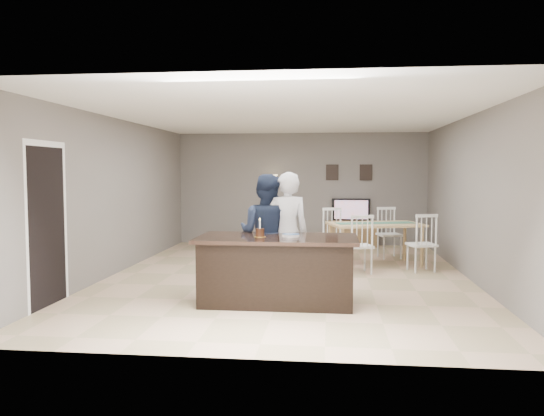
# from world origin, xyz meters

# --- Properties ---
(floor) EXTENTS (8.00, 8.00, 0.00)m
(floor) POSITION_xyz_m (0.00, 0.00, 0.00)
(floor) COLOR tan
(floor) RESTS_ON ground
(room_shell) EXTENTS (8.00, 8.00, 8.00)m
(room_shell) POSITION_xyz_m (0.00, 0.00, 1.68)
(room_shell) COLOR slate
(room_shell) RESTS_ON floor
(kitchen_island) EXTENTS (2.15, 1.10, 0.90)m
(kitchen_island) POSITION_xyz_m (0.00, -1.80, 0.45)
(kitchen_island) COLOR black
(kitchen_island) RESTS_ON floor
(tv_console) EXTENTS (1.20, 0.40, 0.60)m
(tv_console) POSITION_xyz_m (1.20, 3.77, 0.30)
(tv_console) COLOR brown
(tv_console) RESTS_ON floor
(television) EXTENTS (0.91, 0.12, 0.53)m
(television) POSITION_xyz_m (1.20, 3.84, 0.86)
(television) COLOR black
(television) RESTS_ON tv_console
(tv_screen_glow) EXTENTS (0.78, 0.00, 0.78)m
(tv_screen_glow) POSITION_xyz_m (1.20, 3.76, 0.87)
(tv_screen_glow) COLOR #DA5118
(tv_screen_glow) RESTS_ON tv_console
(picture_frames) EXTENTS (1.10, 0.02, 0.38)m
(picture_frames) POSITION_xyz_m (1.15, 3.98, 1.75)
(picture_frames) COLOR black
(picture_frames) RESTS_ON room_shell
(doorway) EXTENTS (0.00, 2.10, 2.65)m
(doorway) POSITION_xyz_m (-2.99, -2.30, 1.26)
(doorway) COLOR black
(doorway) RESTS_ON floor
(woman) EXTENTS (0.73, 0.58, 1.77)m
(woman) POSITION_xyz_m (0.08, -1.25, 0.88)
(woman) COLOR silver
(woman) RESTS_ON floor
(man) EXTENTS (1.00, 0.88, 1.74)m
(man) POSITION_xyz_m (-0.22, -1.22, 0.87)
(man) COLOR #1C263E
(man) RESTS_ON floor
(birthday_cake) EXTENTS (0.16, 0.16, 0.25)m
(birthday_cake) POSITION_xyz_m (-0.23, -1.84, 0.96)
(birthday_cake) COLOR gold
(birthday_cake) RESTS_ON kitchen_island
(plate_stack) EXTENTS (0.24, 0.24, 0.04)m
(plate_stack) POSITION_xyz_m (0.18, -1.79, 0.92)
(plate_stack) COLOR white
(plate_stack) RESTS_ON kitchen_island
(dining_table) EXTENTS (2.07, 2.28, 1.04)m
(dining_table) POSITION_xyz_m (1.56, 1.28, 0.66)
(dining_table) COLOR tan
(dining_table) RESTS_ON floor
(floor_lamp) EXTENTS (0.25, 0.25, 1.70)m
(floor_lamp) POSITION_xyz_m (-0.67, 3.79, 1.32)
(floor_lamp) COLOR black
(floor_lamp) RESTS_ON floor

